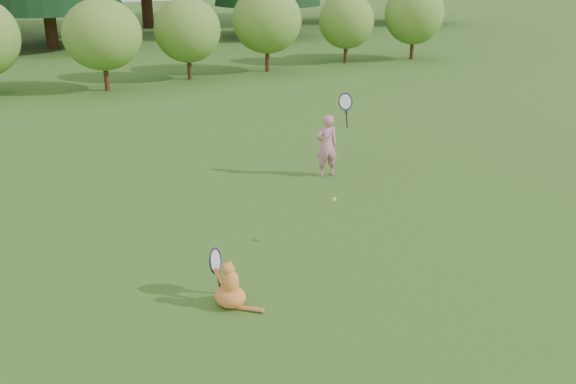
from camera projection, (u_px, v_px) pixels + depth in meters
ground at (303, 266)px, 8.07m from camera, size 100.00×100.00×0.00m
shrub_row at (85, 40)px, 18.40m from camera, size 28.00×3.00×2.80m
child at (327, 144)px, 11.21m from camera, size 0.64×0.41×1.65m
cat at (229, 283)px, 7.08m from camera, size 0.52×0.78×0.74m
tennis_ball at (334, 200)px, 8.45m from camera, size 0.06×0.06×0.06m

